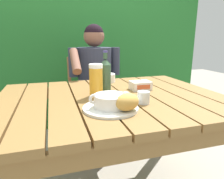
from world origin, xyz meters
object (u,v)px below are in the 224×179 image
at_px(bread_roll, 127,102).
at_px(diner_bowl, 105,78).
at_px(chair_near_diner, 92,100).
at_px(person_eating, 95,80).
at_px(soup_bowl, 111,100).
at_px(table_knife, 126,99).
at_px(water_glass_small, 144,97).
at_px(butter_tub, 140,85).
at_px(beer_bottle, 105,75).
at_px(beer_glass, 96,80).
at_px(serving_plate, 111,108).

bearing_deg(bread_roll, diner_bowl, 83.43).
relative_size(chair_near_diner, person_eating, 0.74).
relative_size(soup_bowl, table_knife, 1.24).
xyz_separation_m(water_glass_small, butter_tub, (0.11, 0.27, -0.00)).
xyz_separation_m(chair_near_diner, water_glass_small, (0.05, -1.12, 0.34)).
bearing_deg(beer_bottle, beer_glass, -136.25).
height_order(bread_roll, butter_tub, bread_roll).
xyz_separation_m(beer_glass, butter_tub, (0.31, 0.08, -0.07)).
bearing_deg(butter_tub, table_knife, -132.20).
xyz_separation_m(serving_plate, soup_bowl, (0.00, 0.00, 0.04)).
xyz_separation_m(chair_near_diner, soup_bowl, (-0.14, -1.16, 0.35)).
distance_m(butter_tub, diner_bowl, 0.34).
relative_size(chair_near_diner, soup_bowl, 4.39).
bearing_deg(beer_glass, butter_tub, 13.50).
relative_size(person_eating, soup_bowl, 5.91).
xyz_separation_m(beer_bottle, water_glass_small, (0.13, -0.27, -0.08)).
bearing_deg(water_glass_small, soup_bowl, -168.71).
height_order(chair_near_diner, butter_tub, chair_near_diner).
height_order(bread_roll, table_knife, bread_roll).
xyz_separation_m(butter_tub, diner_bowl, (-0.16, 0.30, 0.00)).
height_order(chair_near_diner, soup_bowl, chair_near_diner).
xyz_separation_m(beer_bottle, table_knife, (0.06, -0.19, -0.11)).
distance_m(serving_plate, beer_bottle, 0.33).
bearing_deg(butter_tub, serving_plate, -133.64).
bearing_deg(serving_plate, butter_tub, 46.36).
relative_size(chair_near_diner, beer_glass, 4.85).
height_order(person_eating, soup_bowl, person_eating).
relative_size(beer_glass, beer_bottle, 0.73).
bearing_deg(serving_plate, water_glass_small, 11.29).
relative_size(soup_bowl, bread_roll, 1.45).
xyz_separation_m(chair_near_diner, person_eating, (-0.00, -0.20, 0.26)).
height_order(beer_bottle, water_glass_small, beer_bottle).
bearing_deg(table_knife, beer_bottle, 107.74).
xyz_separation_m(beer_glass, diner_bowl, (0.15, 0.38, -0.06)).
distance_m(water_glass_small, table_knife, 0.11).
height_order(person_eating, bread_roll, person_eating).
relative_size(person_eating, beer_bottle, 4.78).
bearing_deg(diner_bowl, serving_plate, -102.57).
distance_m(serving_plate, diner_bowl, 0.63).
bearing_deg(beer_glass, water_glass_small, -43.82).
distance_m(chair_near_diner, person_eating, 0.32).
distance_m(bread_roll, beer_bottle, 0.38).
bearing_deg(person_eating, serving_plate, -97.93).
height_order(beer_glass, table_knife, beer_glass).
height_order(serving_plate, soup_bowl, soup_bowl).
xyz_separation_m(water_glass_small, diner_bowl, (-0.05, 0.57, -0.00)).
bearing_deg(beer_glass, serving_plate, -85.79).
relative_size(serving_plate, butter_tub, 2.06).
distance_m(bread_roll, table_knife, 0.20).
relative_size(chair_near_diner, beer_bottle, 3.55).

